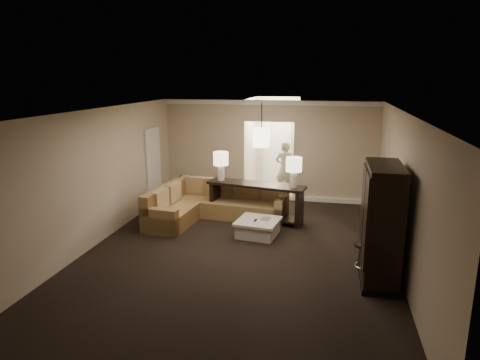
% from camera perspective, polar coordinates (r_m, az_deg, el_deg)
% --- Properties ---
extents(ground, '(8.00, 8.00, 0.00)m').
position_cam_1_polar(ground, '(8.69, -0.16, -9.60)').
color(ground, black).
rests_on(ground, ground).
extents(wall_back, '(6.00, 0.04, 2.80)m').
position_cam_1_polar(wall_back, '(12.09, 3.83, 3.97)').
color(wall_back, '#BEAA90').
rests_on(wall_back, ground).
extents(wall_front, '(6.00, 0.04, 2.80)m').
position_cam_1_polar(wall_front, '(4.63, -10.90, -12.67)').
color(wall_front, '#BEAA90').
rests_on(wall_front, ground).
extents(wall_left, '(0.04, 8.00, 2.80)m').
position_cam_1_polar(wall_left, '(9.32, -18.51, 0.36)').
color(wall_left, '#BEAA90').
rests_on(wall_left, ground).
extents(wall_right, '(0.04, 8.00, 2.80)m').
position_cam_1_polar(wall_right, '(8.17, 20.87, -1.66)').
color(wall_right, '#BEAA90').
rests_on(wall_right, ground).
extents(ceiling, '(6.00, 8.00, 0.02)m').
position_cam_1_polar(ceiling, '(8.01, -0.18, 9.13)').
color(ceiling, silver).
rests_on(ceiling, wall_back).
extents(crown_molding, '(6.00, 0.10, 0.12)m').
position_cam_1_polar(crown_molding, '(11.89, 3.89, 10.26)').
color(crown_molding, white).
rests_on(crown_molding, wall_back).
extents(baseboard, '(6.00, 0.10, 0.12)m').
position_cam_1_polar(baseboard, '(12.34, 3.69, -2.21)').
color(baseboard, white).
rests_on(baseboard, ground).
extents(side_door, '(0.05, 0.90, 2.10)m').
position_cam_1_polar(side_door, '(11.82, -11.47, 1.77)').
color(side_door, silver).
rests_on(side_door, ground).
extents(foyer, '(1.44, 2.02, 2.80)m').
position_cam_1_polar(foyer, '(13.42, 4.64, 4.49)').
color(foyer, beige).
rests_on(foyer, ground).
extents(sectional_sofa, '(3.13, 2.42, 0.88)m').
position_cam_1_polar(sectional_sofa, '(10.57, -3.96, -3.30)').
color(sectional_sofa, brown).
rests_on(sectional_sofa, ground).
extents(coffee_table, '(1.01, 1.01, 0.37)m').
position_cam_1_polar(coffee_table, '(9.50, 2.41, -6.35)').
color(coffee_table, silver).
rests_on(coffee_table, ground).
extents(console_table, '(2.46, 0.99, 0.93)m').
position_cam_1_polar(console_table, '(10.36, 2.11, -2.49)').
color(console_table, black).
rests_on(console_table, ground).
extents(armoire, '(0.60, 1.41, 2.02)m').
position_cam_1_polar(armoire, '(7.66, 18.23, -5.81)').
color(armoire, black).
rests_on(armoire, ground).
extents(drink_table, '(0.42, 0.42, 0.52)m').
position_cam_1_polar(drink_table, '(8.10, 16.35, -9.12)').
color(drink_table, black).
rests_on(drink_table, ground).
extents(table_lamp_left, '(0.37, 0.37, 0.71)m').
position_cam_1_polar(table_lamp_left, '(10.51, -2.57, 2.49)').
color(table_lamp_left, white).
rests_on(table_lamp_left, console_table).
extents(table_lamp_right, '(0.37, 0.37, 0.71)m').
position_cam_1_polar(table_lamp_right, '(9.87, 7.19, 1.66)').
color(table_lamp_right, white).
rests_on(table_lamp_right, console_table).
extents(pendant_light, '(0.38, 0.38, 1.09)m').
position_cam_1_polar(pendant_light, '(10.74, 2.87, 5.73)').
color(pendant_light, black).
rests_on(pendant_light, ceiling).
extents(person, '(0.74, 0.59, 1.82)m').
position_cam_1_polar(person, '(12.42, 6.04, 1.88)').
color(person, beige).
rests_on(person, ground).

